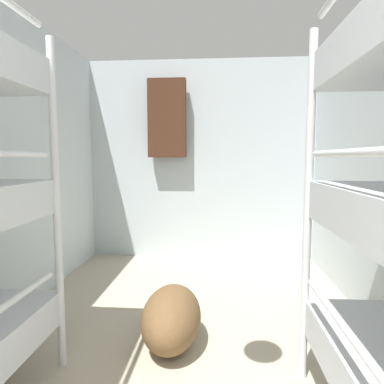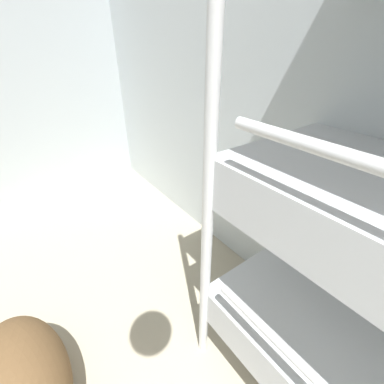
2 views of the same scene
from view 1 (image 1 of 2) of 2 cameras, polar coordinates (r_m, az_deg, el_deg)
The scene contains 3 objects.
wall_back at distance 4.16m, azimuth 1.48°, elevation 5.26°, with size 2.80×0.06×2.38m.
duffel_bag at distance 2.37m, azimuth -3.44°, elevation -20.17°, with size 0.38×0.65×0.38m.
hanging_coat at distance 4.08m, azimuth -4.18°, elevation 12.12°, with size 0.44×0.12×0.90m.
Camera 1 is at (0.22, 0.45, 1.23)m, focal length 32.00 mm.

